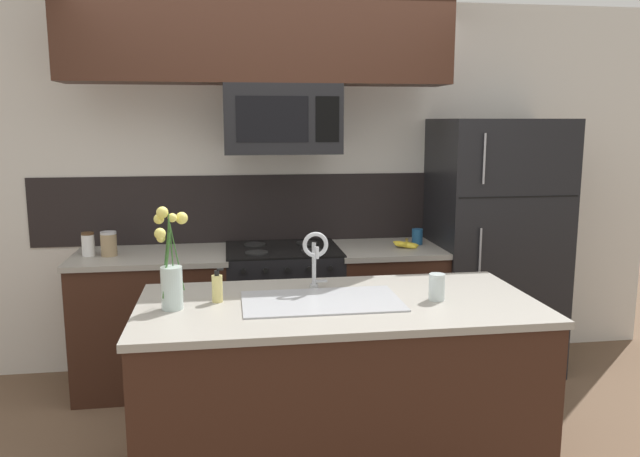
# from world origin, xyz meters

# --- Properties ---
(ground_plane) EXTENTS (10.00, 10.00, 0.00)m
(ground_plane) POSITION_xyz_m (0.00, 0.00, 0.00)
(ground_plane) COLOR brown
(rear_partition) EXTENTS (5.20, 0.10, 2.60)m
(rear_partition) POSITION_xyz_m (0.30, 1.28, 1.30)
(rear_partition) COLOR silver
(rear_partition) RESTS_ON ground
(splash_band) EXTENTS (3.41, 0.01, 0.48)m
(splash_band) POSITION_xyz_m (0.00, 1.22, 1.15)
(splash_band) COLOR black
(splash_band) RESTS_ON rear_partition
(back_counter_left) EXTENTS (1.01, 0.65, 0.91)m
(back_counter_left) POSITION_xyz_m (-0.87, 0.90, 0.46)
(back_counter_left) COLOR #381E14
(back_counter_left) RESTS_ON ground
(back_counter_right) EXTENTS (0.73, 0.65, 0.91)m
(back_counter_right) POSITION_xyz_m (0.73, 0.90, 0.46)
(back_counter_right) COLOR #381E14
(back_counter_right) RESTS_ON ground
(stove_range) EXTENTS (0.76, 0.64, 0.93)m
(stove_range) POSITION_xyz_m (0.00, 0.90, 0.46)
(stove_range) COLOR black
(stove_range) RESTS_ON ground
(microwave) EXTENTS (0.74, 0.40, 0.44)m
(microwave) POSITION_xyz_m (0.00, 0.88, 1.78)
(microwave) COLOR black
(upper_cabinet_band) EXTENTS (2.44, 0.34, 0.60)m
(upper_cabinet_band) POSITION_xyz_m (-0.14, 0.85, 2.30)
(upper_cabinet_band) COLOR #381E14
(refrigerator) EXTENTS (0.85, 0.74, 1.78)m
(refrigerator) POSITION_xyz_m (1.51, 0.92, 0.89)
(refrigerator) COLOR black
(refrigerator) RESTS_ON ground
(storage_jar_tall) EXTENTS (0.08, 0.08, 0.15)m
(storage_jar_tall) POSITION_xyz_m (-1.26, 0.90, 0.99)
(storage_jar_tall) COLOR silver
(storage_jar_tall) RESTS_ON back_counter_left
(storage_jar_medium) EXTENTS (0.10, 0.10, 0.16)m
(storage_jar_medium) POSITION_xyz_m (-1.12, 0.88, 0.99)
(storage_jar_medium) COLOR #997F5B
(storage_jar_medium) RESTS_ON back_counter_left
(banana_bunch) EXTENTS (0.19, 0.16, 0.08)m
(banana_bunch) POSITION_xyz_m (0.85, 0.84, 0.93)
(banana_bunch) COLOR yellow
(banana_bunch) RESTS_ON back_counter_right
(coffee_tin) EXTENTS (0.08, 0.08, 0.11)m
(coffee_tin) POSITION_xyz_m (0.95, 0.95, 0.97)
(coffee_tin) COLOR #1E5184
(coffee_tin) RESTS_ON back_counter_right
(island_counter) EXTENTS (1.92, 0.93, 0.91)m
(island_counter) POSITION_xyz_m (0.16, -0.35, 0.46)
(island_counter) COLOR #381E14
(island_counter) RESTS_ON ground
(kitchen_sink) EXTENTS (0.76, 0.44, 0.16)m
(kitchen_sink) POSITION_xyz_m (0.07, -0.35, 0.84)
(kitchen_sink) COLOR #ADAFB5
(kitchen_sink) RESTS_ON island_counter
(sink_faucet) EXTENTS (0.14, 0.14, 0.31)m
(sink_faucet) POSITION_xyz_m (0.07, -0.13, 1.11)
(sink_faucet) COLOR #B7BABF
(sink_faucet) RESTS_ON island_counter
(dish_soap_bottle) EXTENTS (0.06, 0.05, 0.16)m
(dish_soap_bottle) POSITION_xyz_m (-0.42, -0.27, 0.98)
(dish_soap_bottle) COLOR #DBCC75
(dish_soap_bottle) RESTS_ON island_counter
(drinking_glass) EXTENTS (0.08, 0.08, 0.13)m
(drinking_glass) POSITION_xyz_m (0.63, -0.40, 0.97)
(drinking_glass) COLOR silver
(drinking_glass) RESTS_ON island_counter
(flower_vase) EXTENTS (0.15, 0.17, 0.47)m
(flower_vase) POSITION_xyz_m (-0.63, -0.35, 1.07)
(flower_vase) COLOR silver
(flower_vase) RESTS_ON island_counter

